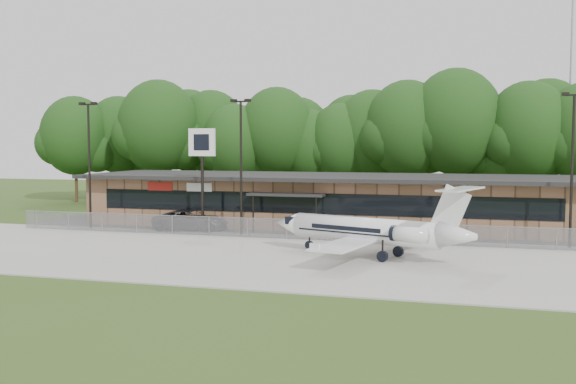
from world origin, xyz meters
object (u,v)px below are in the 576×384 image
(business_jet, at_px, (372,232))
(pole_sign, at_px, (202,153))
(suv, at_px, (191,220))
(terminal, at_px, (327,200))

(business_jet, height_order, pole_sign, pole_sign)
(pole_sign, bearing_deg, suv, 145.42)
(terminal, distance_m, suv, 11.60)
(terminal, height_order, business_jet, business_jet)
(terminal, relative_size, pole_sign, 5.08)
(suv, distance_m, pole_sign, 5.59)
(suv, relative_size, pole_sign, 0.74)
(business_jet, bearing_deg, pole_sign, 171.00)
(business_jet, bearing_deg, suv, 170.64)
(terminal, xyz_separation_m, pole_sign, (-8.28, -7.14, 4.00))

